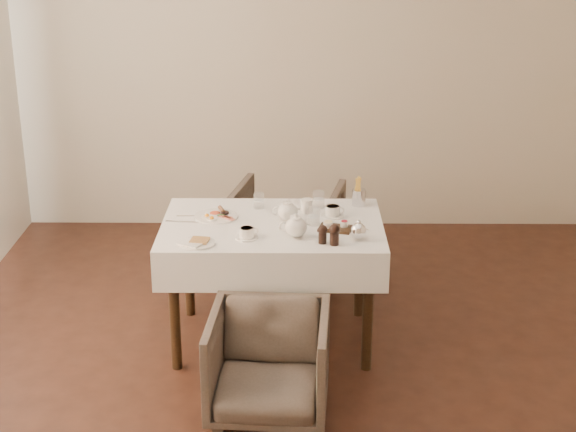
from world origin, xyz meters
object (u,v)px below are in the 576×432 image
(table, at_px, (272,242))
(armchair_near, at_px, (269,364))
(armchair_far, at_px, (286,234))
(breakfast_plate, at_px, (216,216))
(teapot_centre, at_px, (287,210))

(table, xyz_separation_m, armchair_near, (-0.00, -0.79, -0.36))
(table, height_order, armchair_far, table)
(armchair_near, relative_size, breakfast_plate, 2.42)
(armchair_far, bearing_deg, armchair_near, 99.44)
(armchair_near, bearing_deg, breakfast_plate, 114.22)
(armchair_near, bearing_deg, table, 93.79)
(table, relative_size, teapot_centre, 7.76)
(armchair_far, distance_m, teapot_centre, 0.97)
(armchair_far, bearing_deg, teapot_centre, 103.12)
(teapot_centre, bearing_deg, armchair_near, -99.81)
(breakfast_plate, height_order, teapot_centre, teapot_centre)
(breakfast_plate, distance_m, teapot_centre, 0.43)
(table, xyz_separation_m, breakfast_plate, (-0.33, 0.10, 0.13))
(armchair_near, xyz_separation_m, teapot_centre, (0.09, 0.84, 0.54))
(table, bearing_deg, armchair_far, 85.58)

